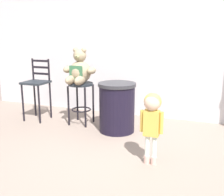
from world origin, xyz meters
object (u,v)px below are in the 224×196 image
trash_bin (117,107)px  bar_chair_empty (37,85)px  bar_stool_with_teddy (81,94)px  child_walking (152,113)px  teddy_bear (79,71)px

trash_bin → bar_chair_empty: (-1.52, 0.08, 0.23)m
bar_stool_with_teddy → bar_chair_empty: bar_chair_empty is taller
bar_stool_with_teddy → child_walking: (1.43, -1.03, 0.11)m
bar_stool_with_teddy → trash_bin: (0.69, -0.13, -0.12)m
bar_stool_with_teddy → bar_chair_empty: size_ratio=0.66×
child_walking → bar_chair_empty: bearing=161.6°
teddy_bear → child_walking: (1.43, -1.00, -0.29)m
teddy_bear → trash_bin: bearing=-8.3°
teddy_bear → child_walking: bearing=-35.0°
teddy_bear → bar_chair_empty: size_ratio=0.54×
trash_bin → bar_chair_empty: 1.54m
bar_stool_with_teddy → trash_bin: bearing=-10.7°
bar_stool_with_teddy → bar_chair_empty: 0.84m
teddy_bear → bar_chair_empty: 0.88m
bar_stool_with_teddy → teddy_bear: 0.40m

